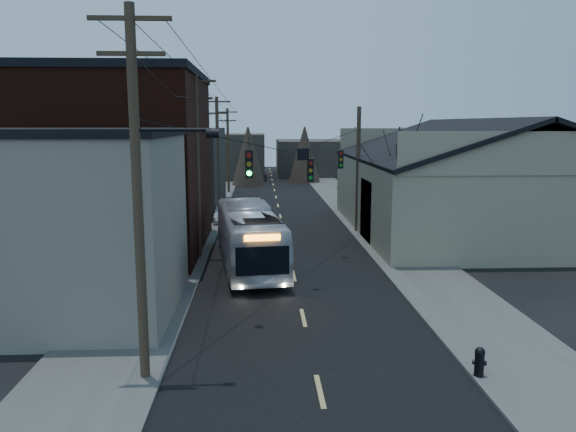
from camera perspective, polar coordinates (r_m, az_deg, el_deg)
The scene contains 15 objects.
ground at distance 14.63m, azimuth 4.15°, elevation -20.89°, with size 160.00×160.00×0.00m, color black.
road_surface at distance 43.20m, azimuth -0.69°, elevation -0.46°, with size 9.00×110.00×0.02m, color black.
sidewalk_left at distance 43.44m, azimuth -9.29°, elevation -0.46°, with size 4.00×110.00×0.12m, color #474744.
sidewalk_right at distance 43.92m, azimuth 7.82°, elevation -0.32°, with size 4.00×110.00×0.12m, color #474744.
building_clapboard at distance 23.09m, azimuth -21.47°, elevation -0.94°, with size 8.00×8.00×7.00m, color gray.
building_brick at distance 33.69m, azimuth -17.34°, elevation 4.90°, with size 10.00×12.00×10.00m, color black.
building_left_far at distance 49.33m, azimuth -12.10°, elevation 4.65°, with size 9.00×14.00×7.00m, color #2E2924.
warehouse at distance 40.56m, azimuth 18.29°, elevation 2.27°, with size 16.16×20.60×7.73m.
building_far_left at distance 77.79m, azimuth -6.14°, elevation 6.07°, with size 10.00×12.00×6.00m, color #2E2924.
building_far_right at distance 83.13m, azimuth 3.09°, elevation 5.98°, with size 12.00×14.00×5.00m, color #2E2924.
bare_tree at distance 33.75m, azimuth 11.07°, elevation 2.77°, with size 0.40×0.40×7.20m, color black.
utility_lines at distance 36.79m, azimuth -5.22°, elevation 5.55°, with size 11.24×45.28×10.50m.
bus at distance 29.28m, azimuth -3.99°, elevation -2.07°, with size 2.65×11.34×3.16m, color silver.
parked_car at distance 42.52m, azimuth -6.46°, elevation 0.16°, with size 1.31×3.76×1.24m, color #94979B.
fire_hydrant at distance 17.68m, azimuth 18.88°, elevation -13.72°, with size 0.42×0.30×0.87m.
Camera 1 is at (-1.62, -12.54, 7.36)m, focal length 35.00 mm.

